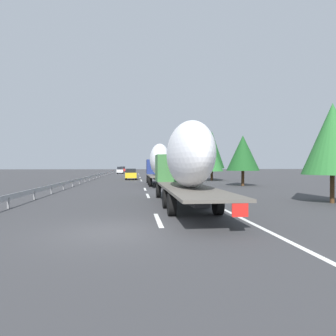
% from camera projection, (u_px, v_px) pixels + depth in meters
% --- Properties ---
extents(ground_plane, '(260.00, 260.00, 0.00)m').
position_uv_depth(ground_plane, '(130.00, 179.00, 49.98)').
color(ground_plane, '#38383A').
extents(lane_stripe_0, '(3.20, 0.20, 0.01)m').
position_uv_depth(lane_stripe_0, '(158.00, 220.00, 12.43)').
color(lane_stripe_0, white).
rests_on(lane_stripe_0, ground_plane).
extents(lane_stripe_1, '(3.20, 0.20, 0.01)m').
position_uv_depth(lane_stripe_1, '(148.00, 196.00, 22.35)').
color(lane_stripe_1, white).
rests_on(lane_stripe_1, ground_plane).
extents(lane_stripe_2, '(3.20, 0.20, 0.01)m').
position_uv_depth(lane_stripe_2, '(145.00, 189.00, 28.56)').
color(lane_stripe_2, white).
rests_on(lane_stripe_2, ground_plane).
extents(lane_stripe_3, '(3.20, 0.20, 0.01)m').
position_uv_depth(lane_stripe_3, '(141.00, 181.00, 44.11)').
color(lane_stripe_3, white).
rests_on(lane_stripe_3, ground_plane).
extents(lane_stripe_4, '(3.20, 0.20, 0.01)m').
position_uv_depth(lane_stripe_4, '(141.00, 180.00, 46.60)').
color(lane_stripe_4, white).
rests_on(lane_stripe_4, ground_plane).
extents(lane_stripe_5, '(3.20, 0.20, 0.01)m').
position_uv_depth(lane_stripe_5, '(140.00, 177.00, 56.27)').
color(lane_stripe_5, white).
rests_on(lane_stripe_5, ground_plane).
extents(lane_stripe_6, '(3.20, 0.20, 0.01)m').
position_uv_depth(lane_stripe_6, '(139.00, 175.00, 72.41)').
color(lane_stripe_6, white).
rests_on(lane_stripe_6, ground_plane).
extents(lane_stripe_7, '(3.20, 0.20, 0.01)m').
position_uv_depth(lane_stripe_7, '(138.00, 174.00, 82.72)').
color(lane_stripe_7, white).
rests_on(lane_stripe_7, ground_plane).
extents(edge_line_right, '(110.00, 0.20, 0.01)m').
position_uv_depth(edge_line_right, '(160.00, 178.00, 55.57)').
color(edge_line_right, white).
rests_on(edge_line_right, ground_plane).
extents(truck_lead, '(12.16, 2.55, 4.79)m').
position_uv_depth(truck_lead, '(159.00, 163.00, 34.20)').
color(truck_lead, navy).
rests_on(truck_lead, ground_plane).
extents(truck_trailing, '(14.38, 2.55, 4.61)m').
position_uv_depth(truck_trailing, '(185.00, 161.00, 16.24)').
color(truck_trailing, '#387038').
rests_on(truck_trailing, ground_plane).
extents(car_white_van, '(4.76, 1.77, 1.93)m').
position_uv_depth(car_white_van, '(120.00, 170.00, 83.44)').
color(car_white_van, white).
rests_on(car_white_van, ground_plane).
extents(car_yellow_coupe, '(4.11, 1.81, 1.81)m').
position_uv_depth(car_yellow_coupe, '(131.00, 174.00, 47.70)').
color(car_yellow_coupe, gold).
rests_on(car_yellow_coupe, ground_plane).
extents(car_red_compact, '(4.01, 1.80, 1.95)m').
position_uv_depth(car_red_compact, '(123.00, 169.00, 101.99)').
color(car_red_compact, red).
rests_on(car_red_compact, ground_plane).
extents(road_sign, '(0.10, 0.90, 3.06)m').
position_uv_depth(road_sign, '(167.00, 167.00, 53.38)').
color(road_sign, gray).
rests_on(road_sign, ground_plane).
extents(tree_0, '(3.50, 3.50, 5.80)m').
position_uv_depth(tree_0, '(178.00, 160.00, 59.65)').
color(tree_0, '#472D19').
rests_on(tree_0, ground_plane).
extents(tree_1, '(3.59, 3.59, 6.19)m').
position_uv_depth(tree_1, '(332.00, 139.00, 17.94)').
color(tree_1, '#472D19').
rests_on(tree_1, ground_plane).
extents(tree_2, '(3.73, 3.73, 5.76)m').
position_uv_depth(tree_2, '(243.00, 153.00, 33.23)').
color(tree_2, '#472D19').
rests_on(tree_2, ground_plane).
extents(tree_3, '(3.93, 3.93, 7.72)m').
position_uv_depth(tree_3, '(212.00, 150.00, 46.04)').
color(tree_3, '#472D19').
rests_on(tree_3, ground_plane).
extents(tree_4, '(3.53, 3.53, 7.25)m').
position_uv_depth(tree_4, '(173.00, 158.00, 82.31)').
color(tree_4, '#472D19').
rests_on(tree_4, ground_plane).
extents(tree_5, '(3.61, 3.61, 5.75)m').
position_uv_depth(tree_5, '(211.00, 157.00, 44.34)').
color(tree_5, '#472D19').
rests_on(tree_5, ground_plane).
extents(guardrail_median, '(94.00, 0.10, 0.76)m').
position_uv_depth(guardrail_median, '(97.00, 175.00, 52.27)').
color(guardrail_median, '#9EA0A5').
rests_on(guardrail_median, ground_plane).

